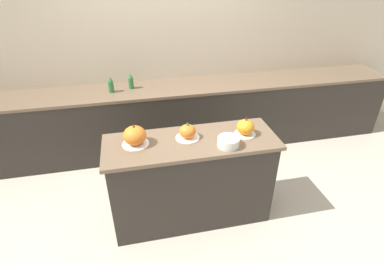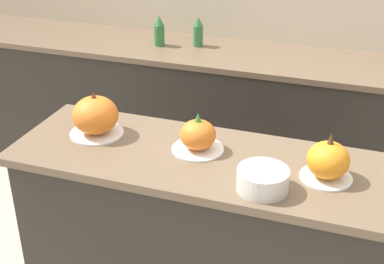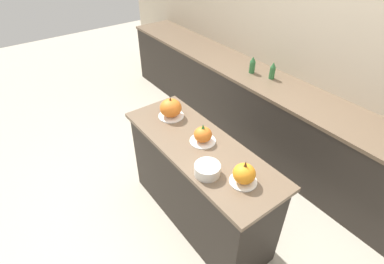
{
  "view_description": "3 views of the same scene",
  "coord_description": "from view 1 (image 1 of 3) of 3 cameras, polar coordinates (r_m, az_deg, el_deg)",
  "views": [
    {
      "loc": [
        -0.47,
        -2.18,
        2.29
      ],
      "look_at": [
        0.0,
        -0.02,
        0.99
      ],
      "focal_mm": 28.0,
      "sensor_mm": 36.0,
      "label": 1
    },
    {
      "loc": [
        0.58,
        -1.76,
        1.96
      ],
      "look_at": [
        -0.05,
        0.05,
        0.98
      ],
      "focal_mm": 50.0,
      "sensor_mm": 36.0,
      "label": 2
    },
    {
      "loc": [
        1.46,
        -1.15,
        2.42
      ],
      "look_at": [
        -0.06,
        -0.03,
        1.0
      ],
      "focal_mm": 28.0,
      "sensor_mm": 36.0,
      "label": 3
    }
  ],
  "objects": [
    {
      "name": "pumpkin_cake_left",
      "position": [
        2.58,
        -10.85,
        -0.73
      ],
      "size": [
        0.23,
        0.23,
        0.2
      ],
      "color": "white",
      "rests_on": "kitchen_island"
    },
    {
      "name": "bottle_short",
      "position": [
        3.78,
        -11.58,
        9.46
      ],
      "size": [
        0.06,
        0.06,
        0.19
      ],
      "color": "#2D6B38",
      "rests_on": "back_counter"
    },
    {
      "name": "wall_back",
      "position": [
        3.99,
        -5.28,
        15.08
      ],
      "size": [
        8.0,
        0.06,
        2.5
      ],
      "color": "beige",
      "rests_on": "ground_plane"
    },
    {
      "name": "pumpkin_cake_center",
      "position": [
        2.64,
        -0.85,
        0.02
      ],
      "size": [
        0.21,
        0.21,
        0.17
      ],
      "color": "white",
      "rests_on": "kitchen_island"
    },
    {
      "name": "bottle_tall",
      "position": [
        3.72,
        -15.21,
        8.69
      ],
      "size": [
        0.07,
        0.07,
        0.19
      ],
      "color": "#2D6B38",
      "rests_on": "back_counter"
    },
    {
      "name": "ground_plane",
      "position": [
        3.2,
        -0.1,
        -15.43
      ],
      "size": [
        12.0,
        12.0,
        0.0
      ],
      "primitive_type": "plane",
      "color": "#BCB29E"
    },
    {
      "name": "kitchen_island",
      "position": [
        2.89,
        -0.11,
        -9.17
      ],
      "size": [
        1.54,
        0.55,
        0.9
      ],
      "color": "#2D2823",
      "rests_on": "ground_plane"
    },
    {
      "name": "pumpkin_cake_right",
      "position": [
        2.73,
        10.14,
        0.84
      ],
      "size": [
        0.19,
        0.19,
        0.19
      ],
      "color": "white",
      "rests_on": "kitchen_island"
    },
    {
      "name": "mixing_bowl",
      "position": [
        2.55,
        6.95,
        -1.89
      ],
      "size": [
        0.19,
        0.19,
        0.08
      ],
      "color": "beige",
      "rests_on": "kitchen_island"
    },
    {
      "name": "back_counter",
      "position": [
        3.98,
        -4.1,
        2.6
      ],
      "size": [
        6.0,
        0.6,
        0.89
      ],
      "color": "#2D2823",
      "rests_on": "ground_plane"
    }
  ]
}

